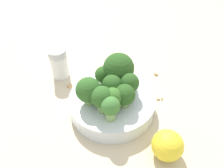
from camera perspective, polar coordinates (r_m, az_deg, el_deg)
The scene contains 17 objects.
ground_plane at distance 0.43m, azimuth 0.00°, elevation -6.42°, with size 3.00×3.00×0.00m, color beige.
bowl at distance 0.42m, azimuth 0.00°, elevation -4.98°, with size 0.16×0.16×0.03m, color silver.
broccoli_floret_0 at distance 0.39m, azimuth 0.41°, elevation -0.67°, with size 0.04×0.04×0.05m.
broccoli_floret_1 at distance 0.42m, azimuth -2.25°, elevation 2.30°, with size 0.03×0.03×0.04m.
broccoli_floret_2 at distance 0.37m, azimuth -3.23°, elevation -3.47°, with size 0.04×0.04×0.05m.
broccoli_floret_3 at distance 0.38m, azimuth -6.14°, elevation -1.74°, with size 0.05×0.05×0.05m.
broccoli_floret_4 at distance 0.38m, azimuth 3.29°, elevation -3.00°, with size 0.04×0.04×0.05m.
broccoli_floret_5 at distance 0.36m, azimuth -0.37°, elevation -6.19°, with size 0.03×0.03×0.05m.
broccoli_floret_6 at distance 0.37m, azimuth 0.11°, elevation -3.66°, with size 0.03×0.03×0.05m.
broccoli_floret_7 at distance 0.42m, azimuth 1.73°, elevation 4.01°, with size 0.06×0.06×0.07m.
broccoli_floret_8 at distance 0.40m, azimuth 4.48°, elevation 0.12°, with size 0.04×0.04×0.05m.
pepper_shaker at distance 0.50m, azimuth -13.67°, elevation 5.30°, with size 0.04×0.04×0.07m.
lemon_wedge at distance 0.37m, azimuth 14.28°, elevation -15.27°, with size 0.05×0.05×0.05m, color yellow.
almond_crumb_0 at distance 0.46m, azimuth 12.00°, elevation -3.81°, with size 0.01×0.00×0.01m, color #AD7F4C.
almond_crumb_2 at distance 0.52m, azimuth 11.47°, elevation 2.62°, with size 0.01×0.01×0.01m, color #AD7F4C.
almond_crumb_3 at distance 0.48m, azimuth -11.08°, elevation -0.29°, with size 0.01×0.01×0.01m, color tan.
almond_crumb_4 at distance 0.46m, azimuth 12.97°, elevation -3.69°, with size 0.01×0.00×0.01m, color #AD7F4C.
Camera 1 is at (0.25, 0.13, 0.33)m, focal length 35.00 mm.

